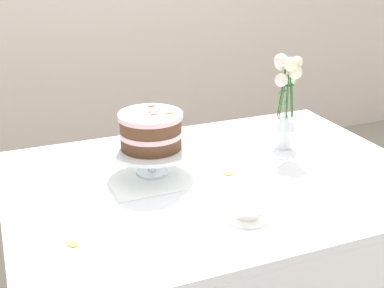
% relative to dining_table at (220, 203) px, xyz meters
% --- Properties ---
extents(dining_table, '(1.40, 1.00, 0.74)m').
position_rel_dining_table_xyz_m(dining_table, '(0.00, 0.00, 0.00)').
color(dining_table, white).
rests_on(dining_table, ground).
extents(linen_napkin, '(0.32, 0.32, 0.00)m').
position_rel_dining_table_xyz_m(linen_napkin, '(-0.20, 0.13, 0.09)').
color(linen_napkin, white).
rests_on(linen_napkin, dining_table).
extents(cake_stand, '(0.29, 0.29, 0.10)m').
position_rel_dining_table_xyz_m(cake_stand, '(-0.20, 0.13, 0.17)').
color(cake_stand, silver).
rests_on(cake_stand, linen_napkin).
extents(layer_cake, '(0.21, 0.21, 0.13)m').
position_rel_dining_table_xyz_m(layer_cake, '(-0.20, 0.13, 0.25)').
color(layer_cake, brown).
rests_on(layer_cake, cake_stand).
extents(flower_vase, '(0.11, 0.11, 0.37)m').
position_rel_dining_table_xyz_m(flower_vase, '(0.35, 0.17, 0.28)').
color(flower_vase, silver).
rests_on(flower_vase, dining_table).
extents(teacup, '(0.13, 0.13, 0.06)m').
position_rel_dining_table_xyz_m(teacup, '(-0.03, -0.26, 0.12)').
color(teacup, white).
rests_on(teacup, dining_table).
extents(loose_petal_0, '(0.04, 0.04, 0.00)m').
position_rel_dining_table_xyz_m(loose_petal_0, '(-0.53, -0.21, 0.09)').
color(loose_petal_0, orange).
rests_on(loose_petal_0, dining_table).
extents(loose_petal_1, '(0.05, 0.05, 0.00)m').
position_rel_dining_table_xyz_m(loose_petal_1, '(0.04, 0.03, 0.09)').
color(loose_petal_1, orange).
rests_on(loose_petal_1, dining_table).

